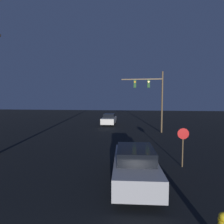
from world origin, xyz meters
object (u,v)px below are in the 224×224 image
object	(u,v)px
car_far	(109,119)
traffic_signal_mast	(152,93)
stop_sign	(183,141)
car_near	(135,164)

from	to	relation	value
car_far	traffic_signal_mast	xyz separation A→B (m)	(5.69, -5.17, 3.70)
stop_sign	car_far	bearing A→B (deg)	112.26
car_near	stop_sign	size ratio (longest dim) A/B	2.15
car_near	traffic_signal_mast	size ratio (longest dim) A/B	0.68
car_near	stop_sign	xyz separation A→B (m)	(2.62, 2.15, 0.65)
car_far	stop_sign	world-z (taller)	stop_sign
car_far	traffic_signal_mast	world-z (taller)	traffic_signal_mast
car_far	stop_sign	distance (m)	16.82
car_near	car_far	distance (m)	18.10
car_far	car_near	bearing A→B (deg)	100.79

